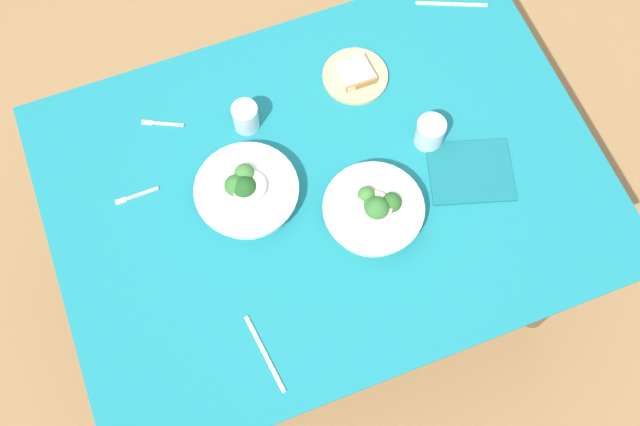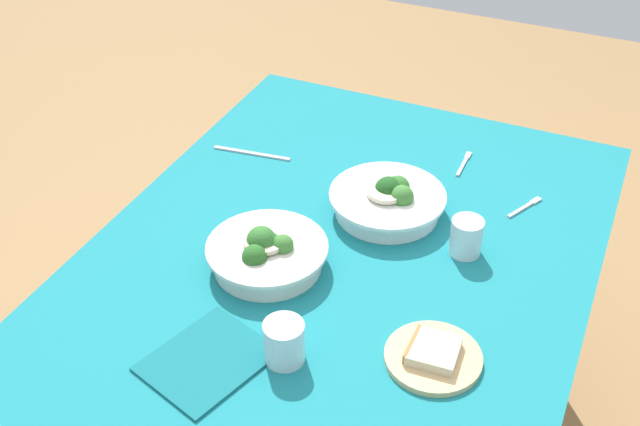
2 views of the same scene
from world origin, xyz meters
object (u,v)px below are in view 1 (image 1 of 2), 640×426
(bread_side_plate, at_px, (355,75))
(table_knife_right, at_px, (265,354))
(fork_by_far_bowl, at_px, (161,124))
(fork_by_near_bowl, at_px, (135,196))
(water_glass_side, at_px, (430,133))
(napkin_folded_upper, at_px, (470,172))
(broccoli_bowl_near, at_px, (374,210))
(table_knife_left, at_px, (452,4))
(broccoli_bowl_far, at_px, (246,191))
(water_glass_center, at_px, (246,117))

(bread_side_plate, relative_size, table_knife_right, 0.88)
(fork_by_far_bowl, distance_m, fork_by_near_bowl, 0.21)
(bread_side_plate, height_order, fork_by_far_bowl, bread_side_plate)
(water_glass_side, height_order, napkin_folded_upper, water_glass_side)
(water_glass_side, relative_size, fork_by_near_bowl, 0.73)
(broccoli_bowl_near, relative_size, water_glass_side, 3.02)
(bread_side_plate, xyz_separation_m, napkin_folded_upper, (0.16, -0.36, -0.01))
(table_knife_left, relative_size, table_knife_right, 1.02)
(water_glass_side, bearing_deg, fork_by_far_bowl, 155.03)
(broccoli_bowl_far, height_order, water_glass_center, broccoli_bowl_far)
(water_glass_side, relative_size, table_knife_right, 0.41)
(fork_by_far_bowl, bearing_deg, fork_by_near_bowl, 82.05)
(table_knife_right, xyz_separation_m, napkin_folded_upper, (0.63, 0.25, 0.00))
(fork_by_near_bowl, bearing_deg, water_glass_center, -164.74)
(table_knife_right, bearing_deg, napkin_folded_upper, 104.30)
(broccoli_bowl_near, bearing_deg, broccoli_bowl_far, 149.62)
(fork_by_far_bowl, xyz_separation_m, fork_by_near_bowl, (-0.12, -0.17, 0.00))
(broccoli_bowl_near, distance_m, fork_by_near_bowl, 0.59)
(napkin_folded_upper, bearing_deg, water_glass_side, 117.32)
(bread_side_plate, distance_m, water_glass_center, 0.32)
(broccoli_bowl_near, xyz_separation_m, fork_by_far_bowl, (-0.41, 0.43, -0.03))
(broccoli_bowl_far, height_order, broccoli_bowl_near, broccoli_bowl_near)
(fork_by_far_bowl, distance_m, table_knife_left, 0.86)
(broccoli_bowl_far, height_order, table_knife_left, broccoli_bowl_far)
(water_glass_center, distance_m, fork_by_near_bowl, 0.34)
(broccoli_bowl_near, height_order, bread_side_plate, broccoli_bowl_near)
(table_knife_right, bearing_deg, broccoli_bowl_near, 115.10)
(broccoli_bowl_far, relative_size, fork_by_far_bowl, 2.48)
(fork_by_near_bowl, xyz_separation_m, table_knife_left, (0.97, 0.25, -0.00))
(water_glass_side, bearing_deg, water_glass_center, 153.42)
(broccoli_bowl_near, bearing_deg, water_glass_side, 33.93)
(water_glass_center, bearing_deg, broccoli_bowl_far, -108.51)
(water_glass_side, bearing_deg, fork_by_near_bowl, 171.08)
(fork_by_far_bowl, bearing_deg, table_knife_right, 120.50)
(fork_by_near_bowl, height_order, napkin_folded_upper, napkin_folded_upper)
(broccoli_bowl_far, relative_size, water_glass_side, 3.15)
(fork_by_near_bowl, distance_m, table_knife_right, 0.51)
(broccoli_bowl_near, height_order, napkin_folded_upper, broccoli_bowl_near)
(bread_side_plate, bearing_deg, table_knife_left, 20.18)
(fork_by_near_bowl, bearing_deg, broccoli_bowl_far, 158.35)
(water_glass_center, xyz_separation_m, napkin_folded_upper, (0.48, -0.33, -0.04))
(fork_by_far_bowl, bearing_deg, bread_side_plate, -159.58)
(table_knife_left, xyz_separation_m, napkin_folded_upper, (-0.17, -0.48, 0.00))
(broccoli_bowl_far, bearing_deg, fork_by_near_bowl, 159.00)
(fork_by_near_bowl, bearing_deg, broccoli_bowl_near, 153.38)
(table_knife_right, bearing_deg, bread_side_plate, 135.36)
(water_glass_center, xyz_separation_m, water_glass_side, (0.42, -0.21, 0.00))
(broccoli_bowl_far, xyz_separation_m, broccoli_bowl_near, (0.27, -0.16, 0.00))
(broccoli_bowl_far, bearing_deg, fork_by_far_bowl, 117.50)
(broccoli_bowl_far, relative_size, bread_side_plate, 1.47)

